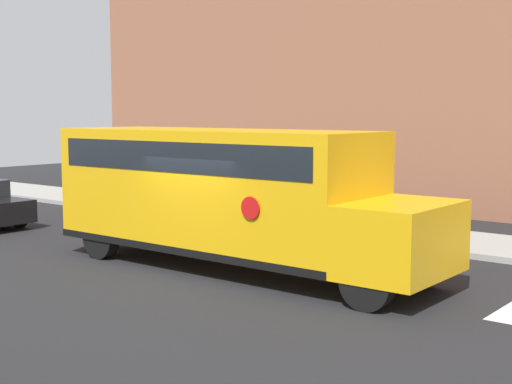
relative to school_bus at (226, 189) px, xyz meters
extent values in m
plane|color=black|center=(0.06, -0.74, -1.75)|extent=(60.00, 60.00, 0.00)
cube|color=#9E9E99|center=(0.06, 5.76, -1.68)|extent=(44.00, 3.00, 0.15)
cube|color=#935B42|center=(0.06, 12.26, 4.60)|extent=(32.00, 4.00, 12.71)
cube|color=#EAA80F|center=(-0.38, 0.00, 0.00)|extent=(7.62, 2.50, 2.61)
cube|color=#EAA80F|center=(4.25, 0.00, -0.63)|extent=(1.63, 2.50, 1.35)
cube|color=black|center=(-0.38, 0.00, -1.22)|extent=(7.62, 2.54, 0.16)
cube|color=black|center=(-0.38, 0.00, 0.76)|extent=(7.01, 2.53, 0.64)
cylinder|color=red|center=(1.72, -1.29, -0.13)|extent=(0.44, 0.02, 0.44)
cylinder|color=black|center=(4.17, 1.08, -1.25)|extent=(1.00, 0.30, 1.00)
cylinder|color=black|center=(4.17, -1.08, -1.25)|extent=(1.00, 0.30, 1.00)
cylinder|color=black|center=(-2.99, 1.08, -1.25)|extent=(1.00, 0.30, 1.00)
cylinder|color=black|center=(-2.99, -1.08, -1.25)|extent=(1.00, 0.30, 1.00)
cylinder|color=black|center=(-8.52, 0.35, -1.43)|extent=(0.64, 0.22, 0.64)
camera|label=1|loc=(10.20, -11.77, 1.70)|focal=50.00mm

